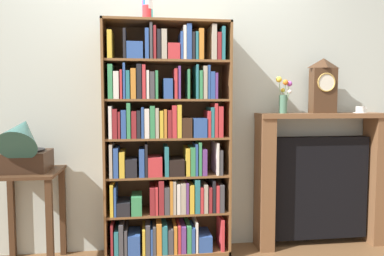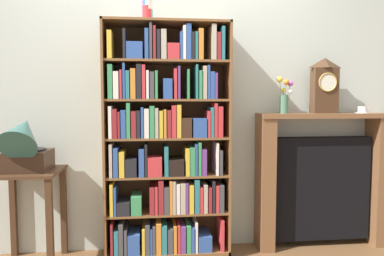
{
  "view_description": "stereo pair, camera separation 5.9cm",
  "coord_description": "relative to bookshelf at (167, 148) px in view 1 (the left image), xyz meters",
  "views": [
    {
      "loc": [
        -0.17,
        -2.73,
        1.25
      ],
      "look_at": [
        0.2,
        0.1,
        1.03
      ],
      "focal_mm": 33.69,
      "sensor_mm": 36.0,
      "label": 1
    },
    {
      "loc": [
        -0.12,
        -2.74,
        1.25
      ],
      "look_at": [
        0.2,
        0.1,
        1.03
      ],
      "focal_mm": 33.69,
      "sensor_mm": 36.0,
      "label": 2
    }
  ],
  "objects": [
    {
      "name": "wall_back",
      "position": [
        0.15,
        0.21,
        0.46
      ],
      "size": [
        4.96,
        0.08,
        2.65
      ],
      "primitive_type": "cube",
      "color": "beige",
      "rests_on": "ground"
    },
    {
      "name": "teacup_with_saucer",
      "position": [
        1.67,
        0.05,
        0.3
      ],
      "size": [
        0.12,
        0.11,
        0.06
      ],
      "color": "white",
      "rests_on": "fireplace_mantel"
    },
    {
      "name": "side_table_left",
      "position": [
        -1.03,
        -0.07,
        -0.35
      ],
      "size": [
        0.46,
        0.46,
        0.73
      ],
      "color": "#472D1C",
      "rests_on": "ground"
    },
    {
      "name": "gramophone",
      "position": [
        -1.03,
        -0.13,
        0.06
      ],
      "size": [
        0.31,
        0.45,
        0.48
      ],
      "color": "#382316",
      "rests_on": "side_table_left"
    },
    {
      "name": "flower_vase",
      "position": [
        0.97,
        0.04,
        0.41
      ],
      "size": [
        0.14,
        0.09,
        0.3
      ],
      "color": "#4C7A60",
      "rests_on": "fireplace_mantel"
    },
    {
      "name": "fireplace_mantel",
      "position": [
        1.33,
        0.07,
        -0.31
      ],
      "size": [
        1.12,
        0.24,
        1.14
      ],
      "color": "brown",
      "rests_on": "ground"
    },
    {
      "name": "mantel_clock",
      "position": [
        1.32,
        0.04,
        0.5
      ],
      "size": [
        0.21,
        0.11,
        0.46
      ],
      "color": "#472D1C",
      "rests_on": "fireplace_mantel"
    },
    {
      "name": "bookshelf",
      "position": [
        0.0,
        0.0,
        0.0
      ],
      "size": [
        0.98,
        0.31,
        1.85
      ],
      "color": "brown",
      "rests_on": "ground"
    },
    {
      "name": "cup_stack",
      "position": [
        -0.14,
        0.0,
        1.08
      ],
      "size": [
        0.08,
        0.08,
        0.19
      ],
      "color": "#28B2B7",
      "rests_on": "bookshelf"
    }
  ]
}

